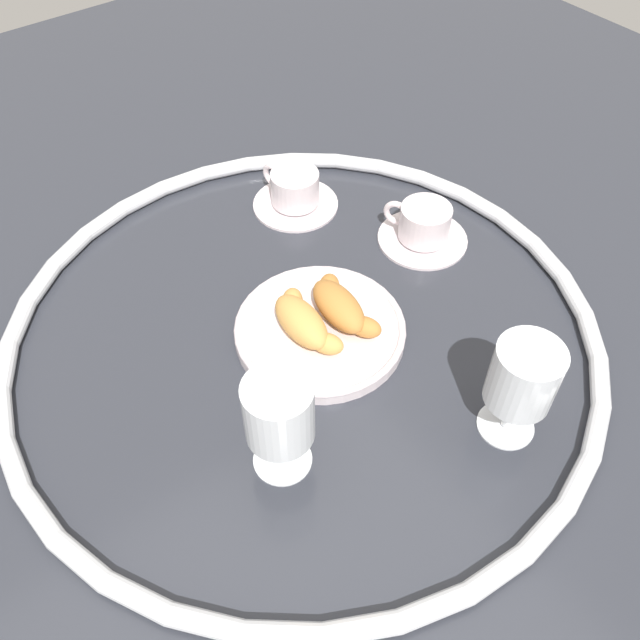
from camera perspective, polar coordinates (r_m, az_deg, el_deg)
ground_plane at (r=0.89m, az=-1.48°, el=-1.37°), size 2.20×2.20×0.00m
table_chrome_rim at (r=0.88m, az=-1.49°, el=-0.87°), size 0.78×0.78×0.02m
pastry_plate at (r=0.88m, az=0.00°, el=-0.81°), size 0.23×0.23×0.02m
croissant_large at (r=0.85m, az=-1.43°, el=-0.13°), size 0.14×0.07×0.04m
croissant_small at (r=0.87m, az=1.75°, el=1.19°), size 0.14×0.07×0.04m
coffee_cup_near at (r=1.07m, az=-2.18°, el=10.86°), size 0.14×0.14×0.06m
coffee_cup_far at (r=1.02m, az=8.79°, el=7.87°), size 0.14×0.14×0.06m
juice_glass_left at (r=0.76m, az=16.91°, el=-4.82°), size 0.08×0.08×0.14m
juice_glass_right at (r=0.70m, az=-3.52°, el=-7.98°), size 0.08×0.08×0.14m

